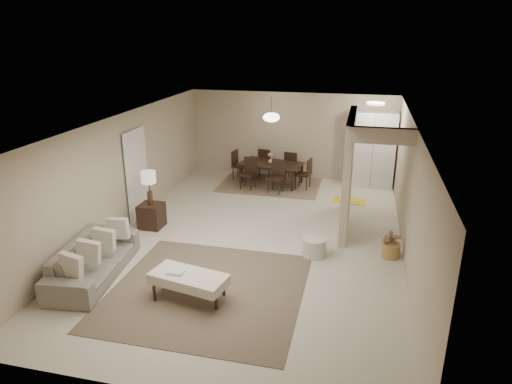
% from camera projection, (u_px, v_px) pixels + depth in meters
% --- Properties ---
extents(floor, '(9.00, 9.00, 0.00)m').
position_uv_depth(floor, '(255.00, 239.00, 9.66)').
color(floor, beige).
rests_on(floor, ground).
extents(ceiling, '(9.00, 9.00, 0.00)m').
position_uv_depth(ceiling, '(255.00, 122.00, 8.82)').
color(ceiling, white).
rests_on(ceiling, back_wall).
extents(back_wall, '(6.00, 0.00, 6.00)m').
position_uv_depth(back_wall, '(291.00, 136.00, 13.37)').
color(back_wall, '#BBAC8E').
rests_on(back_wall, floor).
extents(left_wall, '(0.00, 9.00, 9.00)m').
position_uv_depth(left_wall, '(121.00, 173.00, 9.89)').
color(left_wall, '#BBAC8E').
rests_on(left_wall, floor).
extents(right_wall, '(0.00, 9.00, 9.00)m').
position_uv_depth(right_wall, '(410.00, 195.00, 8.59)').
color(right_wall, '#BBAC8E').
rests_on(right_wall, floor).
extents(partition, '(0.15, 2.50, 2.50)m').
position_uv_depth(partition, '(348.00, 171.00, 10.00)').
color(partition, '#BBAC8E').
rests_on(partition, floor).
extents(doorway, '(0.04, 0.90, 2.04)m').
position_uv_depth(doorway, '(136.00, 175.00, 10.51)').
color(doorway, black).
rests_on(doorway, floor).
extents(pantry_cabinet, '(1.20, 0.55, 2.10)m').
position_uv_depth(pantry_cabinet, '(373.00, 150.00, 12.60)').
color(pantry_cabinet, silver).
rests_on(pantry_cabinet, floor).
extents(flush_light, '(0.44, 0.44, 0.05)m').
position_uv_depth(flush_light, '(376.00, 103.00, 11.27)').
color(flush_light, white).
rests_on(flush_light, ceiling).
extents(living_rug, '(3.20, 3.20, 0.01)m').
position_uv_depth(living_rug, '(207.00, 290.00, 7.75)').
color(living_rug, brown).
rests_on(living_rug, floor).
extents(sofa, '(2.32, 1.13, 0.65)m').
position_uv_depth(sofa, '(93.00, 260.00, 8.11)').
color(sofa, gray).
rests_on(sofa, floor).
extents(ottoman_bench, '(1.35, 0.81, 0.45)m').
position_uv_depth(ottoman_bench, '(189.00, 279.00, 7.40)').
color(ottoman_bench, beige).
rests_on(ottoman_bench, living_rug).
extents(side_table, '(0.50, 0.50, 0.54)m').
position_uv_depth(side_table, '(152.00, 216.00, 10.16)').
color(side_table, black).
rests_on(side_table, floor).
extents(table_lamp, '(0.32, 0.32, 0.76)m').
position_uv_depth(table_lamp, '(149.00, 180.00, 9.88)').
color(table_lamp, '#4A3620').
rests_on(table_lamp, side_table).
extents(round_pouf, '(0.48, 0.48, 0.37)m').
position_uv_depth(round_pouf, '(314.00, 247.00, 8.88)').
color(round_pouf, beige).
rests_on(round_pouf, floor).
extents(wicker_basket, '(0.41, 0.41, 0.29)m').
position_uv_depth(wicker_basket, '(391.00, 250.00, 8.85)').
color(wicker_basket, olive).
rests_on(wicker_basket, floor).
extents(dining_rug, '(2.80, 2.10, 0.01)m').
position_uv_depth(dining_rug, '(271.00, 184.00, 13.10)').
color(dining_rug, '#7C634D').
rests_on(dining_rug, floor).
extents(dining_table, '(1.90, 1.29, 0.61)m').
position_uv_depth(dining_table, '(271.00, 174.00, 12.99)').
color(dining_table, black).
rests_on(dining_table, dining_rug).
extents(dining_chairs, '(2.35, 1.88, 0.87)m').
position_uv_depth(dining_chairs, '(271.00, 169.00, 12.95)').
color(dining_chairs, black).
rests_on(dining_chairs, dining_rug).
extents(vase, '(0.17, 0.17, 0.15)m').
position_uv_depth(vase, '(271.00, 161.00, 12.87)').
color(vase, silver).
rests_on(vase, dining_table).
extents(yellow_mat, '(0.89, 0.59, 0.01)m').
position_uv_depth(yellow_mat, '(349.00, 201.00, 11.80)').
color(yellow_mat, gold).
rests_on(yellow_mat, floor).
extents(pendant_light, '(0.46, 0.46, 0.71)m').
position_uv_depth(pendant_light, '(271.00, 117.00, 12.45)').
color(pendant_light, '#4A3620').
rests_on(pendant_light, ceiling).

